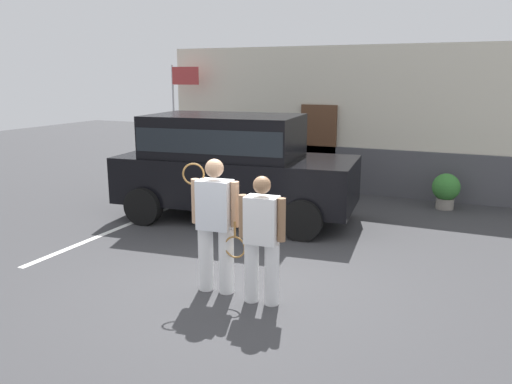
{
  "coord_description": "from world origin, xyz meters",
  "views": [
    {
      "loc": [
        2.95,
        -5.78,
        2.8
      ],
      "look_at": [
        -0.23,
        1.2,
        1.05
      ],
      "focal_mm": 36.08,
      "sensor_mm": 36.0,
      "label": 1
    }
  ],
  "objects_px": {
    "parked_suv": "(231,161)",
    "flag_pole": "(179,102)",
    "tennis_player_woman": "(261,239)",
    "tennis_player_man": "(215,224)",
    "potted_plant_by_porch": "(446,189)"
  },
  "relations": [
    {
      "from": "parked_suv",
      "to": "flag_pole",
      "type": "distance_m",
      "value": 4.17
    },
    {
      "from": "parked_suv",
      "to": "tennis_player_woman",
      "type": "height_order",
      "value": "parked_suv"
    },
    {
      "from": "tennis_player_man",
      "to": "potted_plant_by_porch",
      "type": "xyz_separation_m",
      "value": [
        2.38,
        5.81,
        -0.5
      ]
    },
    {
      "from": "parked_suv",
      "to": "potted_plant_by_porch",
      "type": "distance_m",
      "value": 4.64
    },
    {
      "from": "tennis_player_man",
      "to": "flag_pole",
      "type": "xyz_separation_m",
      "value": [
        -4.4,
        6.05,
        1.19
      ]
    },
    {
      "from": "parked_suv",
      "to": "tennis_player_woman",
      "type": "xyz_separation_m",
      "value": [
        2.13,
        -3.35,
        -0.31
      ]
    },
    {
      "from": "tennis_player_woman",
      "to": "flag_pole",
      "type": "bearing_deg",
      "value": -54.1
    },
    {
      "from": "parked_suv",
      "to": "tennis_player_man",
      "type": "xyz_separation_m",
      "value": [
        1.44,
        -3.27,
        -0.22
      ]
    },
    {
      "from": "tennis_player_man",
      "to": "potted_plant_by_porch",
      "type": "height_order",
      "value": "tennis_player_man"
    },
    {
      "from": "tennis_player_man",
      "to": "potted_plant_by_porch",
      "type": "distance_m",
      "value": 6.3
    },
    {
      "from": "tennis_player_woman",
      "to": "flag_pole",
      "type": "xyz_separation_m",
      "value": [
        -5.09,
        6.13,
        1.28
      ]
    },
    {
      "from": "potted_plant_by_porch",
      "to": "flag_pole",
      "type": "relative_size",
      "value": 0.25
    },
    {
      "from": "parked_suv",
      "to": "tennis_player_woman",
      "type": "distance_m",
      "value": 3.99
    },
    {
      "from": "potted_plant_by_porch",
      "to": "tennis_player_man",
      "type": "bearing_deg",
      "value": -112.28
    },
    {
      "from": "tennis_player_man",
      "to": "flag_pole",
      "type": "height_order",
      "value": "flag_pole"
    }
  ]
}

